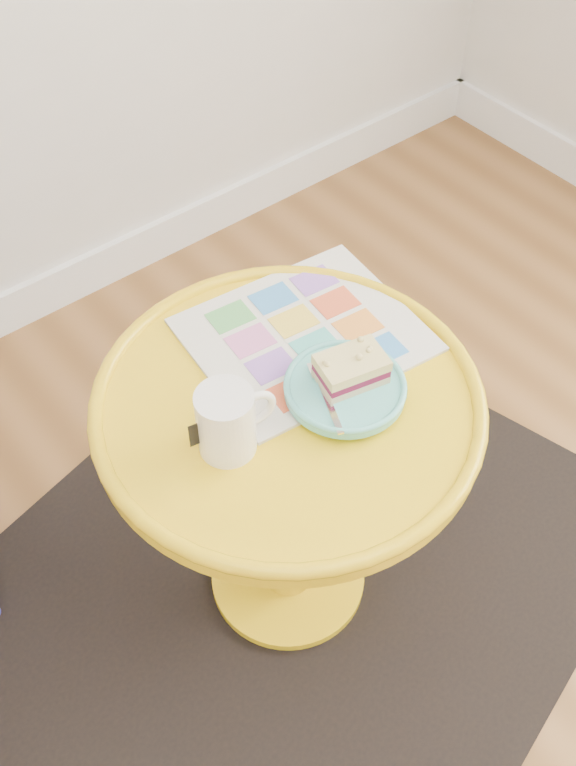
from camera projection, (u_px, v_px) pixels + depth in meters
rug at (288, 579)px, 1.75m from camera, size 1.53×1.38×0.01m
side_table at (288, 462)px, 1.44m from camera, size 0.61×0.61×0.58m
newspaper at (305, 335)px, 1.40m from camera, size 0.39×0.34×0.01m
mug at (228, 420)px, 1.21m from camera, size 0.12×0.09×0.11m
plate at (345, 389)px, 1.30m from camera, size 0.19×0.19×0.02m
cake_slice at (351, 369)px, 1.29m from camera, size 0.12×0.09×0.05m
fork at (325, 394)px, 1.28m from camera, size 0.07×0.14×0.00m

